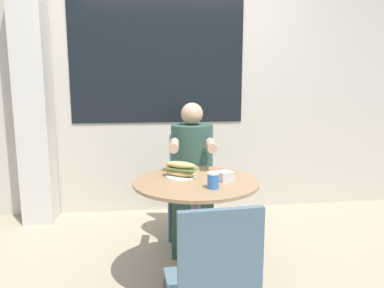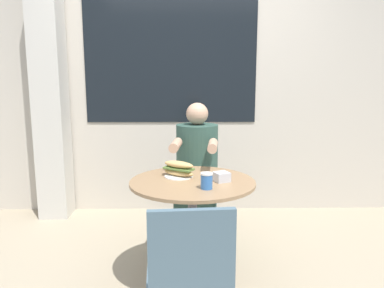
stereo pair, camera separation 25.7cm
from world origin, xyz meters
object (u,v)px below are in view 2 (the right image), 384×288
object	(u,v)px
cafe_table	(192,209)
empty_chair_across	(190,281)
diner_chair	(197,174)
seated_diner	(197,186)
sandwich_on_plate	(179,170)
drink_cup	(207,181)

from	to	relation	value
cafe_table	empty_chair_across	bearing A→B (deg)	-91.63
diner_chair	seated_diner	distance (m)	0.35
sandwich_on_plate	drink_cup	world-z (taller)	sandwich_on_plate
empty_chair_across	drink_cup	bearing A→B (deg)	76.69
sandwich_on_plate	empty_chair_across	bearing A→B (deg)	-86.02
seated_diner	drink_cup	distance (m)	0.81
diner_chair	sandwich_on_plate	xyz separation A→B (m)	(-0.15, -0.84, 0.25)
seated_diner	drink_cup	size ratio (longest dim) A/B	12.19
seated_diner	diner_chair	bearing A→B (deg)	-86.40
diner_chair	seated_diner	xyz separation A→B (m)	(-0.01, -0.35, -0.01)
cafe_table	drink_cup	bearing A→B (deg)	-65.84
cafe_table	diner_chair	bearing A→B (deg)	86.57
diner_chair	seated_diner	size ratio (longest dim) A/B	0.74
cafe_table	seated_diner	bearing A→B (deg)	85.77
seated_diner	sandwich_on_plate	bearing A→B (deg)	80.51
seated_diner	drink_cup	world-z (taller)	seated_diner
cafe_table	empty_chair_across	distance (m)	0.85
empty_chair_across	drink_cup	xyz separation A→B (m)	(0.10, 0.67, 0.25)
seated_diner	empty_chair_across	bearing A→B (deg)	92.97
drink_cup	cafe_table	bearing A→B (deg)	114.16
seated_diner	empty_chair_across	world-z (taller)	seated_diner
sandwich_on_plate	drink_cup	bearing A→B (deg)	-58.09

